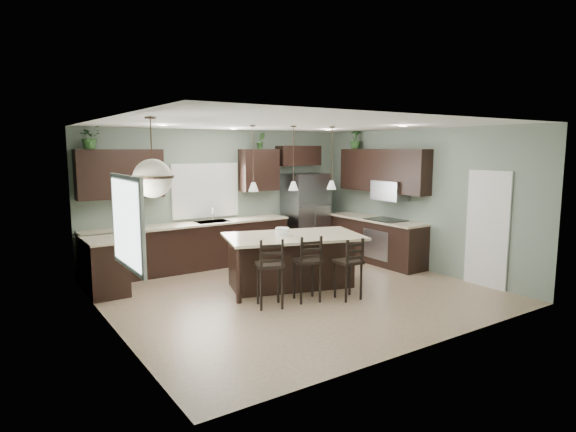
{
  "coord_description": "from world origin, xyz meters",
  "views": [
    {
      "loc": [
        -4.5,
        -6.48,
        2.42
      ],
      "look_at": [
        0.1,
        0.4,
        1.25
      ],
      "focal_mm": 30.0,
      "sensor_mm": 36.0,
      "label": 1
    }
  ],
  "objects_px": {
    "refrigerator": "(305,214)",
    "kitchen_island": "(293,261)",
    "bar_stool_right": "(348,268)",
    "serving_dish": "(282,232)",
    "plant_back_left": "(90,137)",
    "bar_stool_center": "(307,268)",
    "bar_stool_left": "(270,272)"
  },
  "relations": [
    {
      "from": "refrigerator",
      "to": "kitchen_island",
      "type": "relative_size",
      "value": 0.8
    },
    {
      "from": "kitchen_island",
      "to": "bar_stool_right",
      "type": "xyz_separation_m",
      "value": [
        0.35,
        -1.05,
        0.04
      ]
    },
    {
      "from": "refrigerator",
      "to": "serving_dish",
      "type": "distance_m",
      "value": 2.8
    },
    {
      "from": "bar_stool_right",
      "to": "plant_back_left",
      "type": "relative_size",
      "value": 2.32
    },
    {
      "from": "plant_back_left",
      "to": "serving_dish",
      "type": "bearing_deg",
      "value": -40.51
    },
    {
      "from": "refrigerator",
      "to": "bar_stool_center",
      "type": "xyz_separation_m",
      "value": [
        -2.0,
        -2.82,
        -0.39
      ]
    },
    {
      "from": "kitchen_island",
      "to": "bar_stool_left",
      "type": "bearing_deg",
      "value": -126.26
    },
    {
      "from": "bar_stool_center",
      "to": "bar_stool_right",
      "type": "xyz_separation_m",
      "value": [
        0.61,
        -0.29,
        -0.03
      ]
    },
    {
      "from": "bar_stool_left",
      "to": "bar_stool_center",
      "type": "relative_size",
      "value": 1.01
    },
    {
      "from": "bar_stool_left",
      "to": "plant_back_left",
      "type": "relative_size",
      "value": 2.49
    },
    {
      "from": "kitchen_island",
      "to": "bar_stool_right",
      "type": "bearing_deg",
      "value": -54.86
    },
    {
      "from": "kitchen_island",
      "to": "bar_stool_left",
      "type": "relative_size",
      "value": 2.13
    },
    {
      "from": "refrigerator",
      "to": "plant_back_left",
      "type": "bearing_deg",
      "value": 177.46
    },
    {
      "from": "serving_dish",
      "to": "bar_stool_right",
      "type": "relative_size",
      "value": 0.24
    },
    {
      "from": "bar_stool_left",
      "to": "plant_back_left",
      "type": "height_order",
      "value": "plant_back_left"
    },
    {
      "from": "kitchen_island",
      "to": "serving_dish",
      "type": "distance_m",
      "value": 0.57
    },
    {
      "from": "bar_stool_left",
      "to": "bar_stool_right",
      "type": "height_order",
      "value": "bar_stool_left"
    },
    {
      "from": "refrigerator",
      "to": "kitchen_island",
      "type": "bearing_deg",
      "value": -130.26
    },
    {
      "from": "serving_dish",
      "to": "bar_stool_left",
      "type": "xyz_separation_m",
      "value": [
        -0.71,
        -0.74,
        -0.45
      ]
    },
    {
      "from": "bar_stool_center",
      "to": "plant_back_left",
      "type": "height_order",
      "value": "plant_back_left"
    },
    {
      "from": "bar_stool_right",
      "to": "bar_stool_center",
      "type": "bearing_deg",
      "value": 158.07
    },
    {
      "from": "bar_stool_right",
      "to": "plant_back_left",
      "type": "xyz_separation_m",
      "value": [
        -3.13,
        3.31,
        2.11
      ]
    },
    {
      "from": "serving_dish",
      "to": "bar_stool_center",
      "type": "bearing_deg",
      "value": -94.27
    },
    {
      "from": "kitchen_island",
      "to": "bar_stool_left",
      "type": "distance_m",
      "value": 1.14
    },
    {
      "from": "serving_dish",
      "to": "bar_stool_right",
      "type": "xyz_separation_m",
      "value": [
        0.54,
        -1.1,
        -0.49
      ]
    },
    {
      "from": "bar_stool_left",
      "to": "kitchen_island",
      "type": "bearing_deg",
      "value": 58.99
    },
    {
      "from": "refrigerator",
      "to": "bar_stool_right",
      "type": "bearing_deg",
      "value": -114.18
    },
    {
      "from": "bar_stool_left",
      "to": "plant_back_left",
      "type": "xyz_separation_m",
      "value": [
        -1.88,
        2.96,
        2.07
      ]
    },
    {
      "from": "bar_stool_right",
      "to": "bar_stool_left",
      "type": "bearing_deg",
      "value": 167.91
    },
    {
      "from": "bar_stool_left",
      "to": "bar_stool_center",
      "type": "height_order",
      "value": "bar_stool_left"
    },
    {
      "from": "refrigerator",
      "to": "kitchen_island",
      "type": "distance_m",
      "value": 2.75
    },
    {
      "from": "kitchen_island",
      "to": "bar_stool_right",
      "type": "relative_size",
      "value": 2.29
    }
  ]
}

